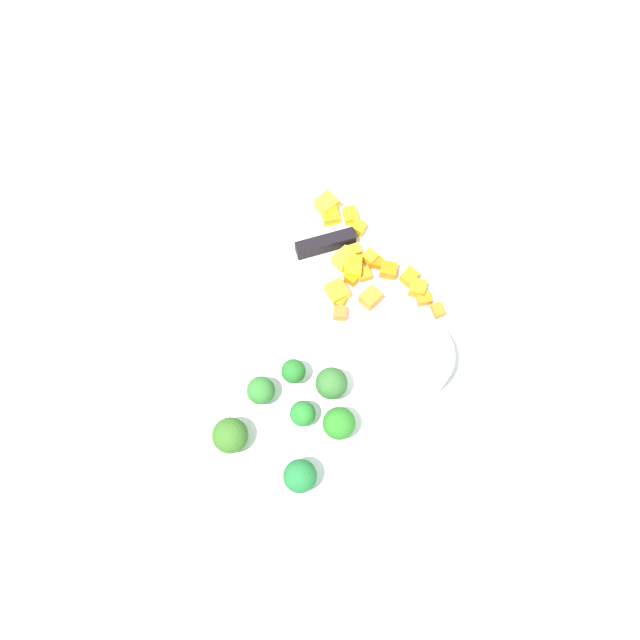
# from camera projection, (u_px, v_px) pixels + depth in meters

# --- Properties ---
(ground_plane) EXTENTS (4.00, 4.00, 0.00)m
(ground_plane) POSITION_uv_depth(u_px,v_px,m) (320.00, 327.00, 0.73)
(ground_plane) COLOR gray
(cutting_board) EXTENTS (0.49, 0.37, 0.01)m
(cutting_board) POSITION_uv_depth(u_px,v_px,m) (320.00, 325.00, 0.72)
(cutting_board) COLOR white
(cutting_board) RESTS_ON ground_plane
(prep_bowl) EXTENTS (0.08, 0.08, 0.04)m
(prep_bowl) POSITION_uv_depth(u_px,v_px,m) (409.00, 359.00, 0.68)
(prep_bowl) COLOR white
(prep_bowl) RESTS_ON cutting_board
(chef_knife) EXTENTS (0.17, 0.27, 0.02)m
(chef_knife) POSITION_uv_depth(u_px,v_px,m) (264.00, 261.00, 0.74)
(chef_knife) COLOR silver
(chef_knife) RESTS_ON cutting_board
(carrot_dice_0) EXTENTS (0.02, 0.02, 0.02)m
(carrot_dice_0) POSITION_uv_depth(u_px,v_px,m) (370.00, 298.00, 0.72)
(carrot_dice_0) COLOR orange
(carrot_dice_0) RESTS_ON cutting_board
(carrot_dice_1) EXTENTS (0.02, 0.02, 0.01)m
(carrot_dice_1) POSITION_uv_depth(u_px,v_px,m) (365.00, 275.00, 0.73)
(carrot_dice_1) COLOR orange
(carrot_dice_1) RESTS_ON cutting_board
(carrot_dice_2) EXTENTS (0.02, 0.02, 0.01)m
(carrot_dice_2) POSITION_uv_depth(u_px,v_px,m) (424.00, 299.00, 0.72)
(carrot_dice_2) COLOR orange
(carrot_dice_2) RESTS_ON cutting_board
(carrot_dice_3) EXTENTS (0.02, 0.02, 0.01)m
(carrot_dice_3) POSITION_uv_depth(u_px,v_px,m) (376.00, 263.00, 0.74)
(carrot_dice_3) COLOR orange
(carrot_dice_3) RESTS_ON cutting_board
(carrot_dice_4) EXTENTS (0.01, 0.01, 0.01)m
(carrot_dice_4) POSITION_uv_depth(u_px,v_px,m) (352.00, 278.00, 0.73)
(carrot_dice_4) COLOR orange
(carrot_dice_4) RESTS_ON cutting_board
(carrot_dice_5) EXTENTS (0.02, 0.02, 0.01)m
(carrot_dice_5) POSITION_uv_depth(u_px,v_px,m) (438.00, 310.00, 0.72)
(carrot_dice_5) COLOR orange
(carrot_dice_5) RESTS_ON cutting_board
(carrot_dice_6) EXTENTS (0.01, 0.01, 0.01)m
(carrot_dice_6) POSITION_uv_depth(u_px,v_px,m) (343.00, 304.00, 0.72)
(carrot_dice_6) COLOR orange
(carrot_dice_6) RESTS_ON cutting_board
(carrot_dice_7) EXTENTS (0.02, 0.02, 0.01)m
(carrot_dice_7) POSITION_uv_depth(u_px,v_px,m) (340.00, 313.00, 0.72)
(carrot_dice_7) COLOR orange
(carrot_dice_7) RESTS_ON cutting_board
(carrot_dice_8) EXTENTS (0.01, 0.02, 0.01)m
(carrot_dice_8) POSITION_uv_depth(u_px,v_px,m) (409.00, 277.00, 0.73)
(carrot_dice_8) COLOR orange
(carrot_dice_8) RESTS_ON cutting_board
(carrot_dice_9) EXTENTS (0.02, 0.02, 0.01)m
(carrot_dice_9) POSITION_uv_depth(u_px,v_px,m) (388.00, 270.00, 0.73)
(carrot_dice_9) COLOR orange
(carrot_dice_9) RESTS_ON cutting_board
(carrot_dice_10) EXTENTS (0.02, 0.02, 0.01)m
(carrot_dice_10) POSITION_uv_depth(u_px,v_px,m) (337.00, 292.00, 0.72)
(carrot_dice_10) COLOR orange
(carrot_dice_10) RESTS_ON cutting_board
(carrot_dice_11) EXTENTS (0.02, 0.02, 0.02)m
(carrot_dice_11) POSITION_uv_depth(u_px,v_px,m) (417.00, 288.00, 0.72)
(carrot_dice_11) COLOR orange
(carrot_dice_11) RESTS_ON cutting_board
(pepper_dice_0) EXTENTS (0.02, 0.02, 0.01)m
(pepper_dice_0) POSITION_uv_depth(u_px,v_px,m) (354.00, 251.00, 0.74)
(pepper_dice_0) COLOR yellow
(pepper_dice_0) RESTS_ON cutting_board
(pepper_dice_1) EXTENTS (0.02, 0.02, 0.02)m
(pepper_dice_1) POSITION_uv_depth(u_px,v_px,m) (327.00, 204.00, 0.76)
(pepper_dice_1) COLOR yellow
(pepper_dice_1) RESTS_ON cutting_board
(pepper_dice_2) EXTENTS (0.03, 0.03, 0.01)m
(pepper_dice_2) POSITION_uv_depth(u_px,v_px,m) (337.00, 292.00, 0.72)
(pepper_dice_2) COLOR yellow
(pepper_dice_2) RESTS_ON cutting_board
(pepper_dice_3) EXTENTS (0.02, 0.02, 0.01)m
(pepper_dice_3) POSITION_uv_depth(u_px,v_px,m) (350.00, 216.00, 0.75)
(pepper_dice_3) COLOR yellow
(pepper_dice_3) RESTS_ON cutting_board
(pepper_dice_4) EXTENTS (0.02, 0.02, 0.02)m
(pepper_dice_4) POSITION_uv_depth(u_px,v_px,m) (344.00, 259.00, 0.73)
(pepper_dice_4) COLOR yellow
(pepper_dice_4) RESTS_ON cutting_board
(pepper_dice_5) EXTENTS (0.03, 0.03, 0.02)m
(pepper_dice_5) POSITION_uv_depth(u_px,v_px,m) (353.00, 268.00, 0.73)
(pepper_dice_5) COLOR yellow
(pepper_dice_5) RESTS_ON cutting_board
(pepper_dice_6) EXTENTS (0.02, 0.02, 0.01)m
(pepper_dice_6) POSITION_uv_depth(u_px,v_px,m) (330.00, 216.00, 0.75)
(pepper_dice_6) COLOR yellow
(pepper_dice_6) RESTS_ON cutting_board
(pepper_dice_7) EXTENTS (0.01, 0.01, 0.01)m
(pepper_dice_7) POSITION_uv_depth(u_px,v_px,m) (370.00, 258.00, 0.74)
(pepper_dice_7) COLOR yellow
(pepper_dice_7) RESTS_ON cutting_board
(pepper_dice_8) EXTENTS (0.02, 0.02, 0.01)m
(pepper_dice_8) POSITION_uv_depth(u_px,v_px,m) (358.00, 228.00, 0.75)
(pepper_dice_8) COLOR yellow
(pepper_dice_8) RESTS_ON cutting_board
(broccoli_floret_0) EXTENTS (0.03, 0.03, 0.04)m
(broccoli_floret_0) POSITION_uv_depth(u_px,v_px,m) (300.00, 476.00, 0.64)
(broccoli_floret_0) COLOR #82BA6C
(broccoli_floret_0) RESTS_ON cutting_board
(broccoli_floret_1) EXTENTS (0.03, 0.03, 0.04)m
(broccoli_floret_1) POSITION_uv_depth(u_px,v_px,m) (339.00, 424.00, 0.66)
(broccoli_floret_1) COLOR #82BA61
(broccoli_floret_1) RESTS_ON cutting_board
(broccoli_floret_2) EXTENTS (0.03, 0.03, 0.03)m
(broccoli_floret_2) POSITION_uv_depth(u_px,v_px,m) (261.00, 391.00, 0.68)
(broccoli_floret_2) COLOR #86B15D
(broccoli_floret_2) RESTS_ON cutting_board
(broccoli_floret_3) EXTENTS (0.03, 0.03, 0.04)m
(broccoli_floret_3) POSITION_uv_depth(u_px,v_px,m) (230.00, 436.00, 0.66)
(broccoli_floret_3) COLOR #87B358
(broccoli_floret_3) RESTS_ON cutting_board
(broccoli_floret_4) EXTENTS (0.03, 0.03, 0.03)m
(broccoli_floret_4) POSITION_uv_depth(u_px,v_px,m) (303.00, 414.00, 0.67)
(broccoli_floret_4) COLOR #98BD6A
(broccoli_floret_4) RESTS_ON cutting_board
(broccoli_floret_5) EXTENTS (0.02, 0.02, 0.03)m
(broccoli_floret_5) POSITION_uv_depth(u_px,v_px,m) (293.00, 371.00, 0.68)
(broccoli_floret_5) COLOR #97B75F
(broccoli_floret_5) RESTS_ON cutting_board
(broccoli_floret_6) EXTENTS (0.03, 0.03, 0.04)m
(broccoli_floret_6) POSITION_uv_depth(u_px,v_px,m) (331.00, 384.00, 0.67)
(broccoli_floret_6) COLOR #85BC6C
(broccoli_floret_6) RESTS_ON cutting_board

